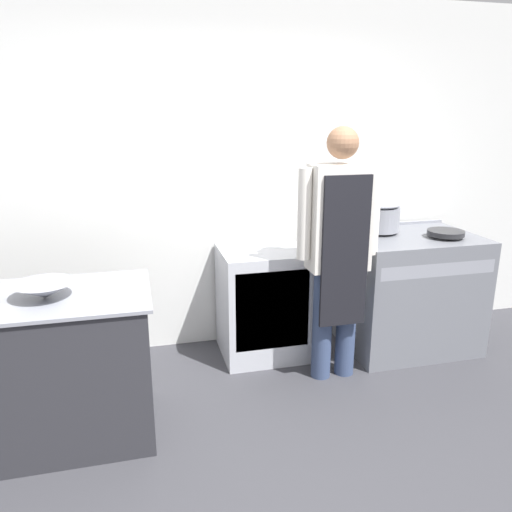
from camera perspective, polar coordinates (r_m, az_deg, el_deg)
ground_plane at (r=2.73m, az=3.88°, el=-26.73°), size 14.00×14.00×0.00m
wall_back at (r=3.93m, az=-4.59°, el=8.73°), size 8.00×0.05×2.70m
prep_counter at (r=3.18m, az=-24.40°, el=-11.79°), size 1.39×0.72×0.88m
stove at (r=4.22m, az=16.91°, el=-3.81°), size 1.00×0.78×0.95m
fridge_unit at (r=3.90m, az=0.78°, el=-5.31°), size 0.65×0.58×0.85m
person_cook at (r=3.43m, az=9.41°, el=1.49°), size 0.59×0.24×1.77m
mixing_bowl at (r=2.94m, az=-23.02°, el=-3.62°), size 0.33×0.33×0.09m
stock_pot at (r=4.07m, az=13.88°, el=4.51°), size 0.32×0.32×0.24m
saute_pan at (r=4.08m, az=20.87°, el=2.49°), size 0.28×0.28×0.04m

